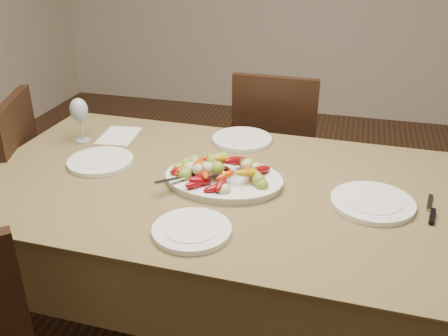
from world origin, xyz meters
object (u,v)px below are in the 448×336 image
dining_table (224,267)px  wine_glass (80,119)px  chair_far (278,151)px  plate_left (100,162)px  plate_far (242,140)px  plate_near (192,231)px  plate_right (373,203)px  serving_platter (224,181)px

dining_table → wine_glass: (-0.69, 0.22, 0.48)m
chair_far → plate_left: bearing=59.5°
wine_glass → plate_far: bearing=14.6°
wine_glass → plate_near: bearing=-39.1°
plate_right → wine_glass: wine_glass is taller
plate_right → wine_glass: bearing=168.9°
serving_platter → plate_right: size_ratio=1.51×
dining_table → plate_left: plate_left is taller
chair_far → serving_platter: chair_far is taller
serving_platter → plate_left: bearing=176.2°
plate_far → plate_left: bearing=-143.6°
dining_table → wine_glass: wine_glass is taller
plate_far → wine_glass: size_ratio=1.25×
serving_platter → plate_left: serving_platter is taller
plate_far → plate_near: same height
serving_platter → plate_right: 0.52m
chair_far → serving_platter: bearing=87.8°
chair_far → serving_platter: (-0.06, -0.95, 0.30)m
plate_right → plate_near: size_ratio=1.14×
plate_left → plate_near: bearing=-36.4°
plate_far → plate_right: bearing=-37.0°
plate_left → plate_far: bearing=36.4°
serving_platter → plate_far: bearing=93.4°
plate_near → plate_far: bearing=91.1°
wine_glass → serving_platter: bearing=-17.6°
dining_table → chair_far: (0.05, 0.95, 0.10)m
dining_table → serving_platter: size_ratio=4.39×
dining_table → serving_platter: 0.39m
dining_table → chair_far: size_ratio=1.94×
plate_near → dining_table: bearing=88.1°
dining_table → plate_left: (-0.51, 0.03, 0.39)m
wine_glass → chair_far: bearing=44.4°
serving_platter → chair_far: bearing=86.6°
plate_right → plate_far: size_ratio=1.08×
dining_table → wine_glass: bearing=162.6°
serving_platter → plate_left: 0.51m
dining_table → serving_platter: bearing=-128.3°
plate_far → plate_near: 0.73m
plate_near → chair_far: bearing=87.1°
serving_platter → wine_glass: bearing=162.4°
dining_table → chair_far: bearing=86.7°
plate_far → wine_glass: wine_glass is taller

